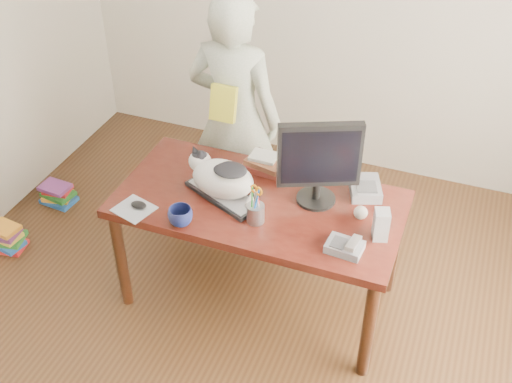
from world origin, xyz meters
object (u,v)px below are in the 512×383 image
object	(u,v)px
desk	(264,213)
speaker	(381,225)
monitor	(319,160)
mouse	(139,205)
coffee_mug	(180,216)
book_pile_b	(58,194)
person	(235,119)
keyboard	(224,194)
cat	(221,176)
calculator	(365,188)
book_pile_a	(6,238)
book_stack	(266,163)
phone	(345,246)
baseball	(361,213)
pen_cup	(256,211)

from	to	relation	value
desk	speaker	world-z (taller)	speaker
monitor	mouse	world-z (taller)	monitor
coffee_mug	book_pile_b	bearing A→B (deg)	153.94
speaker	book_pile_b	size ratio (longest dim) A/B	0.66
monitor	person	bearing A→B (deg)	119.90
keyboard	cat	bearing A→B (deg)	-171.64
calculator	book_pile_a	bearing A→B (deg)	172.11
cat	book_stack	bearing A→B (deg)	91.52
phone	speaker	xyz separation A→B (m)	(0.14, 0.16, 0.06)
speaker	person	distance (m)	1.29
coffee_mug	speaker	world-z (taller)	speaker
keyboard	person	bearing A→B (deg)	131.64
monitor	coffee_mug	bearing A→B (deg)	-168.51
desk	baseball	distance (m)	0.59
coffee_mug	baseball	distance (m)	0.96
pen_cup	phone	xyz separation A→B (m)	(0.51, -0.05, -0.04)
desk	coffee_mug	distance (m)	0.56
book_pile_b	pen_cup	bearing A→B (deg)	-16.50
desk	book_pile_b	bearing A→B (deg)	171.03
baseball	phone	bearing A→B (deg)	-92.20
mouse	book_stack	size ratio (longest dim) A/B	0.38
speaker	monitor	bearing A→B (deg)	139.73
pen_cup	person	world-z (taller)	person
coffee_mug	baseball	bearing A→B (deg)	23.72
keyboard	cat	distance (m)	0.12
phone	book_pile_a	distance (m)	2.40
coffee_mug	cat	bearing A→B (deg)	71.20
keyboard	coffee_mug	world-z (taller)	coffee_mug
book_stack	pen_cup	bearing A→B (deg)	-68.23
pen_cup	speaker	size ratio (longest dim) A/B	1.42
speaker	book_pile_b	xyz separation A→B (m)	(-2.41, 0.42, -0.76)
book_stack	calculator	world-z (taller)	book_stack
book_pile_a	desk	bearing A→B (deg)	9.03
monitor	book_pile_a	world-z (taller)	monitor
coffee_mug	keyboard	bearing A→B (deg)	68.56
pen_cup	mouse	bearing A→B (deg)	-169.08
mouse	speaker	size ratio (longest dim) A/B	0.60
keyboard	baseball	world-z (taller)	baseball
keyboard	cat	world-z (taller)	cat
pen_cup	book_stack	distance (m)	0.49
cat	speaker	world-z (taller)	cat
coffee_mug	speaker	bearing A→B (deg)	14.98
speaker	book_pile_b	world-z (taller)	speaker
desk	book_pile_b	size ratio (longest dim) A/B	6.20
desk	keyboard	size ratio (longest dim) A/B	3.20
coffee_mug	desk	bearing A→B (deg)	52.37
keyboard	book_pile_b	world-z (taller)	keyboard
monitor	phone	bearing A→B (deg)	-76.42
coffee_mug	phone	bearing A→B (deg)	7.07
mouse	calculator	bearing A→B (deg)	43.31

